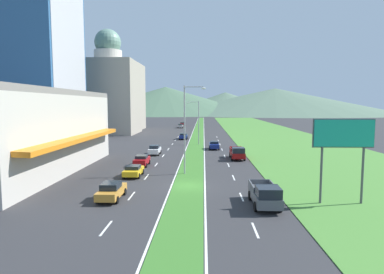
% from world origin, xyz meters
% --- Properties ---
extents(ground_plane, '(600.00, 600.00, 0.00)m').
position_xyz_m(ground_plane, '(0.00, 0.00, 0.00)').
color(ground_plane, '#2D2D30').
extents(grass_median, '(3.20, 240.00, 0.06)m').
position_xyz_m(grass_median, '(0.00, 60.00, 0.03)').
color(grass_median, '#387028').
rests_on(grass_median, ground_plane).
extents(grass_verge_right, '(24.00, 240.00, 0.06)m').
position_xyz_m(grass_verge_right, '(20.60, 60.00, 0.03)').
color(grass_verge_right, '#477F33').
rests_on(grass_verge_right, ground_plane).
extents(lane_dash_left_1, '(0.16, 2.80, 0.01)m').
position_xyz_m(lane_dash_left_1, '(-5.10, -11.93, 0.01)').
color(lane_dash_left_1, silver).
rests_on(lane_dash_left_1, ground_plane).
extents(lane_dash_left_2, '(0.16, 2.80, 0.01)m').
position_xyz_m(lane_dash_left_2, '(-5.10, -3.87, 0.01)').
color(lane_dash_left_2, silver).
rests_on(lane_dash_left_2, ground_plane).
extents(lane_dash_left_3, '(0.16, 2.80, 0.01)m').
position_xyz_m(lane_dash_left_3, '(-5.10, 4.20, 0.01)').
color(lane_dash_left_3, silver).
rests_on(lane_dash_left_3, ground_plane).
extents(lane_dash_left_4, '(0.16, 2.80, 0.01)m').
position_xyz_m(lane_dash_left_4, '(-5.10, 12.26, 0.01)').
color(lane_dash_left_4, silver).
rests_on(lane_dash_left_4, ground_plane).
extents(lane_dash_left_5, '(0.16, 2.80, 0.01)m').
position_xyz_m(lane_dash_left_5, '(-5.10, 20.33, 0.01)').
color(lane_dash_left_5, silver).
rests_on(lane_dash_left_5, ground_plane).
extents(lane_dash_left_6, '(0.16, 2.80, 0.01)m').
position_xyz_m(lane_dash_left_6, '(-5.10, 28.39, 0.01)').
color(lane_dash_left_6, silver).
rests_on(lane_dash_left_6, ground_plane).
extents(lane_dash_left_7, '(0.16, 2.80, 0.01)m').
position_xyz_m(lane_dash_left_7, '(-5.10, 36.46, 0.01)').
color(lane_dash_left_7, silver).
rests_on(lane_dash_left_7, ground_plane).
extents(lane_dash_left_8, '(0.16, 2.80, 0.01)m').
position_xyz_m(lane_dash_left_8, '(-5.10, 44.53, 0.01)').
color(lane_dash_left_8, silver).
rests_on(lane_dash_left_8, ground_plane).
extents(lane_dash_left_9, '(0.16, 2.80, 0.01)m').
position_xyz_m(lane_dash_left_9, '(-5.10, 52.59, 0.01)').
color(lane_dash_left_9, silver).
rests_on(lane_dash_left_9, ground_plane).
extents(lane_dash_right_1, '(0.16, 2.80, 0.01)m').
position_xyz_m(lane_dash_right_1, '(5.10, -11.93, 0.01)').
color(lane_dash_right_1, silver).
rests_on(lane_dash_right_1, ground_plane).
extents(lane_dash_right_2, '(0.16, 2.80, 0.01)m').
position_xyz_m(lane_dash_right_2, '(5.10, -3.87, 0.01)').
color(lane_dash_right_2, silver).
rests_on(lane_dash_right_2, ground_plane).
extents(lane_dash_right_3, '(0.16, 2.80, 0.01)m').
position_xyz_m(lane_dash_right_3, '(5.10, 4.20, 0.01)').
color(lane_dash_right_3, silver).
rests_on(lane_dash_right_3, ground_plane).
extents(lane_dash_right_4, '(0.16, 2.80, 0.01)m').
position_xyz_m(lane_dash_right_4, '(5.10, 12.26, 0.01)').
color(lane_dash_right_4, silver).
rests_on(lane_dash_right_4, ground_plane).
extents(lane_dash_right_5, '(0.16, 2.80, 0.01)m').
position_xyz_m(lane_dash_right_5, '(5.10, 20.33, 0.01)').
color(lane_dash_right_5, silver).
rests_on(lane_dash_right_5, ground_plane).
extents(lane_dash_right_6, '(0.16, 2.80, 0.01)m').
position_xyz_m(lane_dash_right_6, '(5.10, 28.39, 0.01)').
color(lane_dash_right_6, silver).
rests_on(lane_dash_right_6, ground_plane).
extents(lane_dash_right_7, '(0.16, 2.80, 0.01)m').
position_xyz_m(lane_dash_right_7, '(5.10, 36.46, 0.01)').
color(lane_dash_right_7, silver).
rests_on(lane_dash_right_7, ground_plane).
extents(lane_dash_right_8, '(0.16, 2.80, 0.01)m').
position_xyz_m(lane_dash_right_8, '(5.10, 44.53, 0.01)').
color(lane_dash_right_8, silver).
rests_on(lane_dash_right_8, ground_plane).
extents(lane_dash_right_9, '(0.16, 2.80, 0.01)m').
position_xyz_m(lane_dash_right_9, '(5.10, 52.59, 0.01)').
color(lane_dash_right_9, silver).
rests_on(lane_dash_right_9, ground_plane).
extents(edge_line_median_left, '(0.16, 240.00, 0.01)m').
position_xyz_m(edge_line_median_left, '(-1.75, 60.00, 0.01)').
color(edge_line_median_left, silver).
rests_on(edge_line_median_left, ground_plane).
extents(edge_line_median_right, '(0.16, 240.00, 0.01)m').
position_xyz_m(edge_line_median_right, '(1.75, 60.00, 0.01)').
color(edge_line_median_right, silver).
rests_on(edge_line_median_right, ground_plane).
extents(mall_building, '(19.03, 29.72, 10.31)m').
position_xyz_m(mall_building, '(-23.10, 6.34, 5.15)').
color(mall_building, '#B7B2A8').
rests_on(mall_building, ground_plane).
extents(office_tower, '(20.55, 20.55, 59.86)m').
position_xyz_m(office_tower, '(-36.45, 37.60, 30.16)').
color(office_tower, '#2D5B8C').
rests_on(office_tower, ground_plane).
extents(domed_building, '(16.06, 16.06, 30.04)m').
position_xyz_m(domed_building, '(-26.03, 62.45, 11.99)').
color(domed_building, '#9E9384').
rests_on(domed_building, ground_plane).
extents(midrise_colored, '(12.67, 12.67, 22.00)m').
position_xyz_m(midrise_colored, '(-25.68, 79.12, 11.00)').
color(midrise_colored, '#9E9384').
rests_on(midrise_colored, ground_plane).
extents(hill_far_left, '(173.35, 173.35, 24.91)m').
position_xyz_m(hill_far_left, '(-33.72, 274.95, 12.46)').
color(hill_far_left, '#47664C').
rests_on(hill_far_left, ground_plane).
extents(hill_far_center, '(123.35, 123.35, 20.52)m').
position_xyz_m(hill_far_center, '(22.95, 292.47, 10.26)').
color(hill_far_center, '#516B56').
rests_on(hill_far_center, ground_plane).
extents(hill_far_right, '(220.48, 220.48, 23.83)m').
position_xyz_m(hill_far_right, '(69.57, 285.29, 11.91)').
color(hill_far_right, '#516B56').
rests_on(hill_far_right, ground_plane).
extents(street_lamp_near, '(2.65, 0.43, 10.73)m').
position_xyz_m(street_lamp_near, '(-0.47, 5.99, 6.05)').
color(street_lamp_near, '#99999E').
rests_on(street_lamp_near, ground_plane).
extents(street_lamp_mid, '(2.62, 0.36, 9.17)m').
position_xyz_m(street_lamp_mid, '(0.30, 35.81, 5.25)').
color(street_lamp_mid, '#99999E').
rests_on(street_lamp_mid, ground_plane).
extents(billboard_roadside, '(5.14, 0.28, 7.30)m').
position_xyz_m(billboard_roadside, '(13.34, -5.73, 5.63)').
color(billboard_roadside, '#4C4C51').
rests_on(billboard_roadside, ground_plane).
extents(car_0, '(1.87, 4.15, 1.62)m').
position_xyz_m(car_0, '(-6.71, 21.64, 0.81)').
color(car_0, silver).
rests_on(car_0, ground_plane).
extents(car_1, '(1.86, 4.19, 1.50)m').
position_xyz_m(car_1, '(-6.96, 11.26, 0.78)').
color(car_1, maroon).
rests_on(car_1, ground_plane).
extents(car_2, '(1.93, 4.07, 1.51)m').
position_xyz_m(car_2, '(3.62, 28.80, 0.78)').
color(car_2, navy).
rests_on(car_2, ground_plane).
extents(car_3, '(2.00, 4.41, 1.41)m').
position_xyz_m(car_3, '(-6.83, 99.02, 0.74)').
color(car_3, maroon).
rests_on(car_3, ground_plane).
extents(car_4, '(1.92, 4.42, 1.54)m').
position_xyz_m(car_4, '(-6.67, -4.95, 0.78)').
color(car_4, '#C6842D').
rests_on(car_4, ground_plane).
extents(car_5, '(1.94, 4.10, 1.43)m').
position_xyz_m(car_5, '(-6.81, 86.24, 0.73)').
color(car_5, '#B2B2B7').
rests_on(car_5, ground_plane).
extents(car_6, '(1.99, 4.36, 1.48)m').
position_xyz_m(car_6, '(-3.36, 46.83, 0.76)').
color(car_6, navy).
rests_on(car_6, ground_plane).
extents(car_7, '(1.97, 4.07, 1.33)m').
position_xyz_m(car_7, '(-6.69, 4.48, 0.70)').
color(car_7, yellow).
rests_on(car_7, ground_plane).
extents(pickup_truck_0, '(2.18, 5.40, 2.00)m').
position_xyz_m(pickup_truck_0, '(6.85, 17.26, 0.98)').
color(pickup_truck_0, maroon).
rests_on(pickup_truck_0, ground_plane).
extents(pickup_truck_1, '(2.18, 5.40, 2.00)m').
position_xyz_m(pickup_truck_1, '(6.71, -6.71, 0.98)').
color(pickup_truck_1, '#515459').
rests_on(pickup_truck_1, ground_plane).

